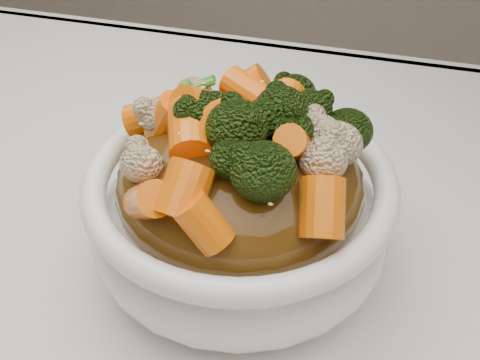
% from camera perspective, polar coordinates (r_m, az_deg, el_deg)
% --- Properties ---
extents(tablecloth, '(1.20, 0.80, 0.04)m').
position_cam_1_polar(tablecloth, '(0.43, -5.61, -12.08)').
color(tablecloth, silver).
rests_on(tablecloth, dining_table).
extents(bowl, '(0.23, 0.23, 0.08)m').
position_cam_1_polar(bowl, '(0.41, 0.00, -3.52)').
color(bowl, white).
rests_on(bowl, tablecloth).
extents(sauce_base, '(0.18, 0.18, 0.09)m').
position_cam_1_polar(sauce_base, '(0.39, 0.00, -0.34)').
color(sauce_base, '#4F300D').
rests_on(sauce_base, bowl).
extents(carrots, '(0.18, 0.18, 0.05)m').
position_cam_1_polar(carrots, '(0.35, 0.00, 7.45)').
color(carrots, orange).
rests_on(carrots, sauce_base).
extents(broccoli, '(0.18, 0.18, 0.04)m').
position_cam_1_polar(broccoli, '(0.35, 0.00, 7.31)').
color(broccoli, black).
rests_on(broccoli, sauce_base).
extents(cauliflower, '(0.18, 0.18, 0.04)m').
position_cam_1_polar(cauliflower, '(0.35, 0.00, 7.04)').
color(cauliflower, beige).
rests_on(cauliflower, sauce_base).
extents(scallions, '(0.13, 0.13, 0.02)m').
position_cam_1_polar(scallions, '(0.35, 0.00, 7.59)').
color(scallions, '#2F8D20').
rests_on(scallions, sauce_base).
extents(sesame_seeds, '(0.16, 0.16, 0.01)m').
position_cam_1_polar(sesame_seeds, '(0.35, 0.00, 7.59)').
color(sesame_seeds, beige).
rests_on(sesame_seeds, sauce_base).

